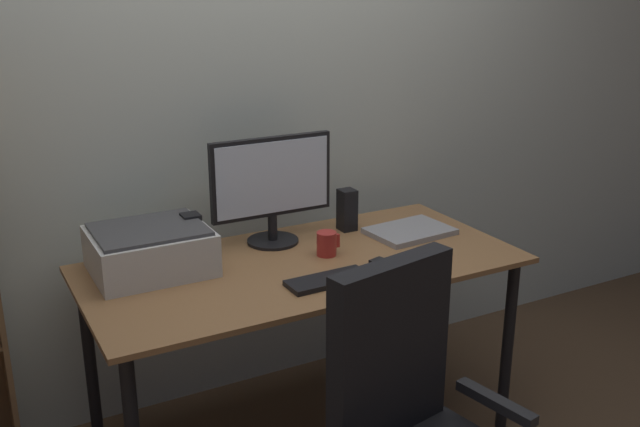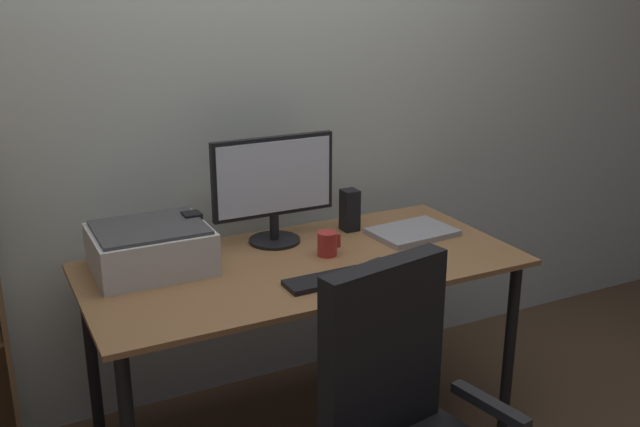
{
  "view_description": "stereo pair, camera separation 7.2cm",
  "coord_description": "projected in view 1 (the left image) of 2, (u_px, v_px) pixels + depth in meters",
  "views": [
    {
      "loc": [
        -1.11,
        -2.18,
        1.73
      ],
      "look_at": [
        0.05,
        -0.04,
        0.93
      ],
      "focal_mm": 40.79,
      "sensor_mm": 36.0,
      "label": 1
    },
    {
      "loc": [
        -1.04,
        -2.22,
        1.73
      ],
      "look_at": [
        0.05,
        -0.04,
        0.93
      ],
      "focal_mm": 40.79,
      "sensor_mm": 36.0,
      "label": 2
    }
  ],
  "objects": [
    {
      "name": "desk",
      "position": [
        303.0,
        282.0,
        2.66
      ],
      "size": [
        1.57,
        0.75,
        0.74
      ],
      "color": "olive",
      "rests_on": "ground"
    },
    {
      "name": "coffee_mug",
      "position": [
        327.0,
        244.0,
        2.68
      ],
      "size": [
        0.09,
        0.07,
        0.09
      ],
      "color": "#B72D28",
      "rests_on": "desk"
    },
    {
      "name": "speaker_left",
      "position": [
        192.0,
        236.0,
        2.64
      ],
      "size": [
        0.06,
        0.07,
        0.17
      ],
      "primitive_type": "cube",
      "color": "black",
      "rests_on": "desk"
    },
    {
      "name": "mouse",
      "position": [
        384.0,
        266.0,
        2.56
      ],
      "size": [
        0.08,
        0.11,
        0.03
      ],
      "primitive_type": "cube",
      "rotation": [
        0.0,
        0.0,
        0.27
      ],
      "color": "black",
      "rests_on": "desk"
    },
    {
      "name": "speaker_right",
      "position": [
        347.0,
        210.0,
        2.94
      ],
      "size": [
        0.06,
        0.07,
        0.17
      ],
      "primitive_type": "cube",
      "color": "black",
      "rests_on": "desk"
    },
    {
      "name": "laptop",
      "position": [
        410.0,
        231.0,
        2.92
      ],
      "size": [
        0.34,
        0.25,
        0.02
      ],
      "primitive_type": "cube",
      "rotation": [
        0.0,
        0.0,
        0.08
      ],
      "color": "#99999E",
      "rests_on": "desk"
    },
    {
      "name": "monitor",
      "position": [
        272.0,
        184.0,
        2.75
      ],
      "size": [
        0.49,
        0.2,
        0.42
      ],
      "color": "black",
      "rests_on": "desk"
    },
    {
      "name": "keyboard",
      "position": [
        328.0,
        280.0,
        2.45
      ],
      "size": [
        0.29,
        0.12,
        0.02
      ],
      "primitive_type": "cube",
      "rotation": [
        0.0,
        0.0,
        0.02
      ],
      "color": "black",
      "rests_on": "desk"
    },
    {
      "name": "back_wall",
      "position": [
        240.0,
        87.0,
        2.92
      ],
      "size": [
        6.4,
        0.1,
        2.6
      ],
      "primitive_type": "cube",
      "color": "beige",
      "rests_on": "ground"
    },
    {
      "name": "printer",
      "position": [
        150.0,
        250.0,
        2.53
      ],
      "size": [
        0.4,
        0.34,
        0.16
      ],
      "color": "silver",
      "rests_on": "desk"
    }
  ]
}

